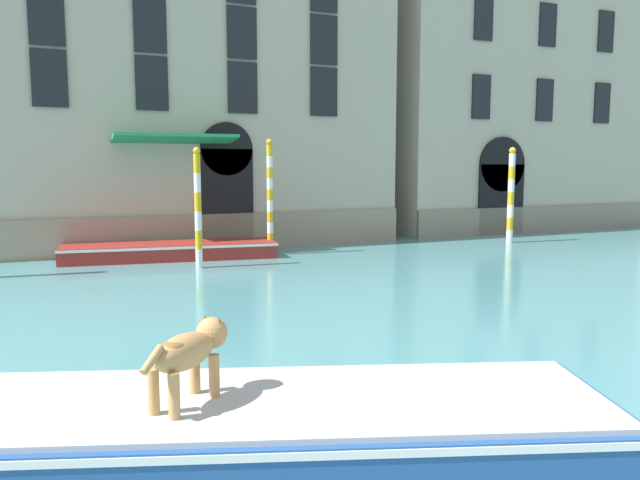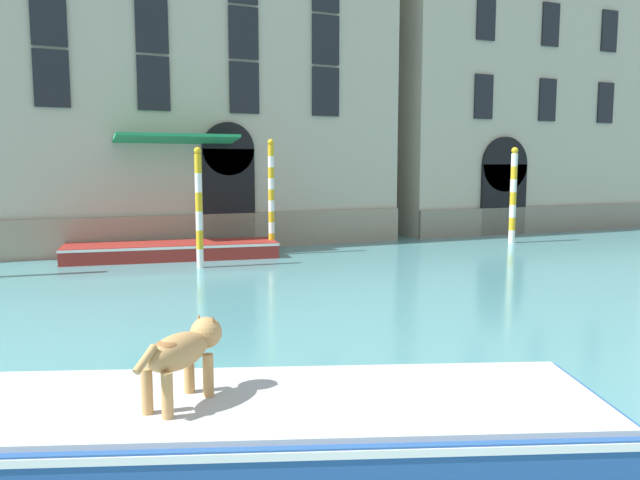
{
  "view_description": "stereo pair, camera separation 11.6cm",
  "coord_description": "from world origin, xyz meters",
  "px_view_note": "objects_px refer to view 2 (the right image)",
  "views": [
    {
      "loc": [
        -2.44,
        0.93,
        3.05
      ],
      "look_at": [
        3.58,
        14.87,
        1.2
      ],
      "focal_mm": 35.0,
      "sensor_mm": 36.0,
      "label": 1
    },
    {
      "loc": [
        -2.33,
        0.89,
        3.05
      ],
      "look_at": [
        3.58,
        14.87,
        1.2
      ],
      "focal_mm": 35.0,
      "sensor_mm": 36.0,
      "label": 2
    }
  ],
  "objects_px": {
    "boat_moored_near_palazzo": "(172,250)",
    "mooring_pole_2": "(199,207)",
    "mooring_pole_3": "(271,197)",
    "mooring_pole_0": "(513,195)",
    "boat_foreground": "(275,419)",
    "dog_on_deck": "(184,351)"
  },
  "relations": [
    {
      "from": "boat_foreground",
      "to": "boat_moored_near_palazzo",
      "type": "relative_size",
      "value": 1.11
    },
    {
      "from": "boat_foreground",
      "to": "mooring_pole_0",
      "type": "xyz_separation_m",
      "value": [
        14.21,
        13.13,
        1.59
      ]
    },
    {
      "from": "boat_moored_near_palazzo",
      "to": "mooring_pole_0",
      "type": "distance_m",
      "value": 13.05
    },
    {
      "from": "boat_foreground",
      "to": "dog_on_deck",
      "type": "bearing_deg",
      "value": -176.55
    },
    {
      "from": "boat_foreground",
      "to": "boat_moored_near_palazzo",
      "type": "bearing_deg",
      "value": 104.34
    },
    {
      "from": "boat_moored_near_palazzo",
      "to": "mooring_pole_2",
      "type": "height_order",
      "value": "mooring_pole_2"
    },
    {
      "from": "mooring_pole_3",
      "to": "boat_foreground",
      "type": "bearing_deg",
      "value": -108.37
    },
    {
      "from": "boat_foreground",
      "to": "mooring_pole_2",
      "type": "bearing_deg",
      "value": 101.29
    },
    {
      "from": "boat_moored_near_palazzo",
      "to": "mooring_pole_2",
      "type": "relative_size",
      "value": 1.96
    },
    {
      "from": "boat_foreground",
      "to": "mooring_pole_3",
      "type": "relative_size",
      "value": 1.97
    },
    {
      "from": "mooring_pole_3",
      "to": "dog_on_deck",
      "type": "bearing_deg",
      "value": -112.16
    },
    {
      "from": "boat_moored_near_palazzo",
      "to": "mooring_pole_2",
      "type": "xyz_separation_m",
      "value": [
        0.45,
        -2.16,
        1.52
      ]
    },
    {
      "from": "mooring_pole_2",
      "to": "mooring_pole_3",
      "type": "bearing_deg",
      "value": 31.45
    },
    {
      "from": "mooring_pole_3",
      "to": "boat_moored_near_palazzo",
      "type": "bearing_deg",
      "value": 172.3
    },
    {
      "from": "boat_foreground",
      "to": "mooring_pole_0",
      "type": "relative_size",
      "value": 2.07
    },
    {
      "from": "mooring_pole_3",
      "to": "mooring_pole_0",
      "type": "bearing_deg",
      "value": -3.44
    },
    {
      "from": "boat_foreground",
      "to": "mooring_pole_3",
      "type": "xyz_separation_m",
      "value": [
        4.55,
        13.71,
        1.68
      ]
    },
    {
      "from": "mooring_pole_0",
      "to": "mooring_pole_3",
      "type": "distance_m",
      "value": 9.68
    },
    {
      "from": "boat_moored_near_palazzo",
      "to": "mooring_pole_2",
      "type": "bearing_deg",
      "value": -70.38
    },
    {
      "from": "boat_foreground",
      "to": "mooring_pole_2",
      "type": "distance_m",
      "value": 12.21
    },
    {
      "from": "boat_moored_near_palazzo",
      "to": "mooring_pole_3",
      "type": "height_order",
      "value": "mooring_pole_3"
    },
    {
      "from": "boat_moored_near_palazzo",
      "to": "mooring_pole_0",
      "type": "xyz_separation_m",
      "value": [
        12.92,
        -1.02,
        1.6
      ]
    }
  ]
}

